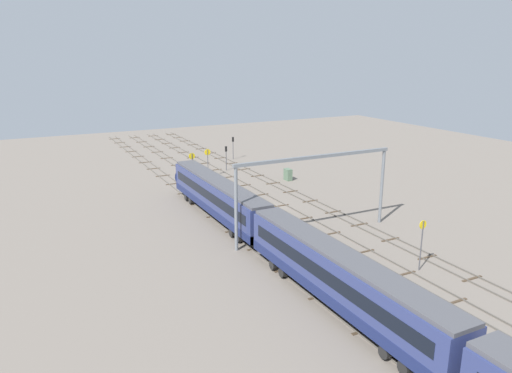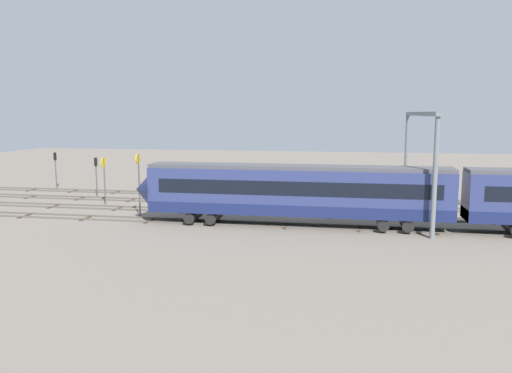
% 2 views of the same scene
% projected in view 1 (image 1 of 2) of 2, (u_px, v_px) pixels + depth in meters
% --- Properties ---
extents(ground_plane, '(149.64, 149.64, 0.00)m').
position_uv_depth(ground_plane, '(265.00, 208.00, 63.45)').
color(ground_plane, slate).
extents(track_near_foreground, '(133.64, 2.40, 0.16)m').
position_uv_depth(track_near_foreground, '(310.00, 201.00, 66.51)').
color(track_near_foreground, '#59544C').
rests_on(track_near_foreground, ground).
extents(track_second_near, '(133.64, 2.40, 0.16)m').
position_uv_depth(track_second_near, '(281.00, 205.00, 64.46)').
color(track_second_near, '#59544C').
rests_on(track_second_near, ground).
extents(track_middle, '(133.64, 2.40, 0.16)m').
position_uv_depth(track_middle, '(249.00, 210.00, 62.41)').
color(track_middle, '#59544C').
rests_on(track_middle, ground).
extents(track_with_train, '(133.64, 2.40, 0.16)m').
position_uv_depth(track_with_train, '(216.00, 216.00, 60.36)').
color(track_with_train, '#59544C').
rests_on(track_with_train, ground).
extents(train, '(75.20, 3.24, 4.80)m').
position_uv_depth(train, '(334.00, 276.00, 38.16)').
color(train, navy).
rests_on(train, ground).
extents(overhead_gantry, '(0.40, 19.63, 9.18)m').
position_uv_depth(overhead_gantry, '(315.00, 176.00, 52.28)').
color(overhead_gantry, slate).
rests_on(overhead_gantry, ground).
extents(speed_sign_near_foreground, '(0.14, 0.94, 5.56)m').
position_uv_depth(speed_sign_near_foreground, '(192.00, 166.00, 71.59)').
color(speed_sign_near_foreground, '#4C4C51').
rests_on(speed_sign_near_foreground, ground).
extents(speed_sign_mid_trackside, '(0.14, 1.02, 4.76)m').
position_uv_depth(speed_sign_mid_trackside, '(208.00, 159.00, 78.55)').
color(speed_sign_mid_trackside, '#4C4C51').
rests_on(speed_sign_mid_trackside, ground).
extents(speed_sign_far_trackside, '(0.14, 0.83, 4.95)m').
position_uv_depth(speed_sign_far_trackside, '(422.00, 239.00, 44.54)').
color(speed_sign_far_trackside, '#4C4C51').
rests_on(speed_sign_far_trackside, ground).
extents(signal_light_trackside_approach, '(0.31, 0.32, 4.36)m').
position_uv_depth(signal_light_trackside_approach, '(233.00, 145.00, 92.38)').
color(signal_light_trackside_approach, '#4C4C51').
rests_on(signal_light_trackside_approach, ground).
extents(signal_light_trackside_departure, '(0.31, 0.32, 4.27)m').
position_uv_depth(signal_light_trackside_departure, '(226.00, 155.00, 83.57)').
color(signal_light_trackside_departure, '#4C4C51').
rests_on(signal_light_trackside_departure, ground).
extents(relay_cabinet, '(1.43, 0.87, 1.87)m').
position_uv_depth(relay_cabinet, '(288.00, 175.00, 77.43)').
color(relay_cabinet, '#597259').
rests_on(relay_cabinet, ground).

